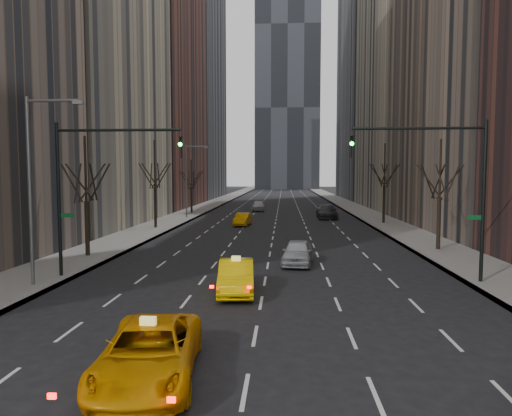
# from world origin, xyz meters

# --- Properties ---
(ground) EXTENTS (400.00, 400.00, 0.00)m
(ground) POSITION_xyz_m (0.00, 0.00, 0.00)
(ground) COLOR black
(ground) RESTS_ON ground
(sidewalk_left) EXTENTS (4.50, 320.00, 0.15)m
(sidewalk_left) POSITION_xyz_m (-12.25, 70.00, 0.07)
(sidewalk_left) COLOR slate
(sidewalk_left) RESTS_ON ground
(sidewalk_right) EXTENTS (4.50, 320.00, 0.15)m
(sidewalk_right) POSITION_xyz_m (12.25, 70.00, 0.07)
(sidewalk_right) COLOR slate
(sidewalk_right) RESTS_ON ground
(bld_left_far) EXTENTS (14.00, 28.00, 44.00)m
(bld_left_far) POSITION_xyz_m (-21.50, 66.00, 22.00)
(bld_left_far) COLOR brown
(bld_left_far) RESTS_ON ground
(bld_left_deep) EXTENTS (14.00, 30.00, 60.00)m
(bld_left_deep) POSITION_xyz_m (-21.50, 96.00, 30.00)
(bld_left_deep) COLOR slate
(bld_left_deep) RESTS_ON ground
(bld_right_far) EXTENTS (14.00, 28.00, 50.00)m
(bld_right_far) POSITION_xyz_m (21.50, 64.00, 25.00)
(bld_right_far) COLOR #BBAF8F
(bld_right_far) RESTS_ON ground
(bld_right_deep) EXTENTS (14.00, 30.00, 58.00)m
(bld_right_deep) POSITION_xyz_m (21.50, 95.00, 29.00)
(bld_right_deep) COLOR slate
(bld_right_deep) RESTS_ON ground
(tower_far) EXTENTS (24.00, 24.00, 120.00)m
(tower_far) POSITION_xyz_m (2.00, 170.00, 60.00)
(tower_far) COLOR black
(tower_far) RESTS_ON ground
(tree_lw_b) EXTENTS (3.36, 3.50, 7.82)m
(tree_lw_b) POSITION_xyz_m (-12.00, 18.00, 3.72)
(tree_lw_b) COLOR black
(tree_lw_b) RESTS_ON ground
(tree_lw_c) EXTENTS (3.36, 3.50, 8.74)m
(tree_lw_c) POSITION_xyz_m (-12.00, 34.00, 4.04)
(tree_lw_c) COLOR black
(tree_lw_c) RESTS_ON ground
(tree_lw_d) EXTENTS (3.36, 3.50, 7.36)m
(tree_lw_d) POSITION_xyz_m (-12.00, 52.00, 3.56)
(tree_lw_d) COLOR black
(tree_lw_d) RESTS_ON ground
(tree_rw_b) EXTENTS (3.36, 3.50, 7.82)m
(tree_rw_b) POSITION_xyz_m (12.00, 22.00, 3.72)
(tree_rw_b) COLOR black
(tree_rw_b) RESTS_ON ground
(tree_rw_c) EXTENTS (3.36, 3.50, 8.74)m
(tree_rw_c) POSITION_xyz_m (12.00, 40.00, 4.04)
(tree_rw_c) COLOR black
(tree_rw_c) RESTS_ON ground
(traffic_mast_left) EXTENTS (6.69, 0.39, 8.00)m
(traffic_mast_left) POSITION_xyz_m (-9.11, 12.00, 5.49)
(traffic_mast_left) COLOR black
(traffic_mast_left) RESTS_ON ground
(traffic_mast_right) EXTENTS (6.69, 0.39, 8.00)m
(traffic_mast_right) POSITION_xyz_m (9.11, 12.00, 5.49)
(traffic_mast_right) COLOR black
(traffic_mast_right) RESTS_ON ground
(streetlight_near) EXTENTS (2.83, 0.22, 9.00)m
(streetlight_near) POSITION_xyz_m (-10.84, 10.00, 5.62)
(streetlight_near) COLOR slate
(streetlight_near) RESTS_ON ground
(streetlight_far) EXTENTS (2.83, 0.22, 9.00)m
(streetlight_far) POSITION_xyz_m (-10.84, 45.00, 5.62)
(streetlight_far) COLOR slate
(streetlight_far) RESTS_ON ground
(taxi_suv) EXTENTS (3.05, 5.61, 1.49)m
(taxi_suv) POSITION_xyz_m (-2.60, 0.50, 0.75)
(taxi_suv) COLOR orange
(taxi_suv) RESTS_ON ground
(taxi_sedan) EXTENTS (1.96, 4.66, 1.50)m
(taxi_sedan) POSITION_xyz_m (-1.24, 9.64, 0.75)
(taxi_sedan) COLOR yellow
(taxi_sedan) RESTS_ON ground
(silver_sedan_ahead) EXTENTS (2.19, 4.50, 1.48)m
(silver_sedan_ahead) POSITION_xyz_m (1.81, 16.57, 0.74)
(silver_sedan_ahead) COLOR #AAADB2
(silver_sedan_ahead) RESTS_ON ground
(far_taxi) EXTENTS (1.84, 4.22, 1.35)m
(far_taxi) POSITION_xyz_m (-3.46, 37.49, 0.68)
(far_taxi) COLOR orange
(far_taxi) RESTS_ON ground
(far_suv_grey) EXTENTS (2.39, 5.86, 1.70)m
(far_suv_grey) POSITION_xyz_m (6.31, 46.19, 0.85)
(far_suv_grey) COLOR #2C2C31
(far_suv_grey) RESTS_ON ground
(far_car_white) EXTENTS (2.09, 4.67, 1.56)m
(far_car_white) POSITION_xyz_m (-2.93, 57.23, 0.78)
(far_car_white) COLOR #BCBCBC
(far_car_white) RESTS_ON ground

